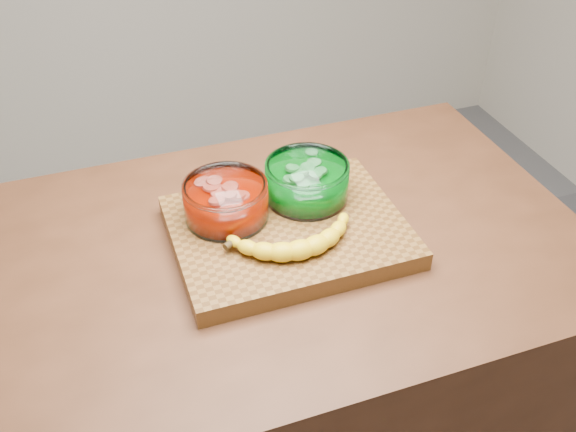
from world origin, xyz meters
name	(u,v)px	position (x,y,z in m)	size (l,w,h in m)	color
counter	(288,380)	(0.00, 0.00, 0.45)	(1.20, 0.80, 0.90)	#4B2816
cutting_board	(288,232)	(0.00, 0.00, 0.92)	(0.45, 0.35, 0.04)	brown
bowl_red	(226,201)	(-0.11, 0.06, 0.98)	(0.17, 0.17, 0.08)	white
bowl_green	(307,182)	(0.07, 0.07, 0.98)	(0.17, 0.17, 0.08)	white
banana	(295,239)	(-0.01, -0.07, 0.96)	(0.28, 0.13, 0.04)	yellow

